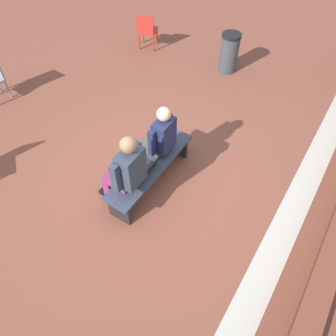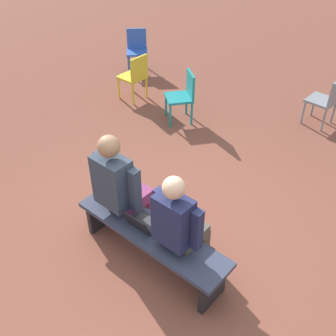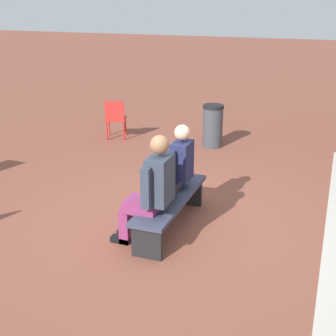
{
  "view_description": "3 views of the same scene",
  "coord_description": "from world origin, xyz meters",
  "px_view_note": "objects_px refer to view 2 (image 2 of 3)",
  "views": [
    {
      "loc": [
        2.65,
        2.05,
        4.2
      ],
      "look_at": [
        0.14,
        0.44,
        0.76
      ],
      "focal_mm": 35.0,
      "sensor_mm": 36.0,
      "label": 1
    },
    {
      "loc": [
        -1.97,
        2.05,
        3.41
      ],
      "look_at": [
        0.18,
        -0.45,
        0.89
      ],
      "focal_mm": 42.0,
      "sensor_mm": 36.0,
      "label": 2
    },
    {
      "loc": [
        5.22,
        1.93,
        2.9
      ],
      "look_at": [
        -0.31,
        -0.13,
        0.72
      ],
      "focal_mm": 50.0,
      "sensor_mm": 36.0,
      "label": 3
    }
  ],
  "objects_px": {
    "bench": "(151,237)",
    "plastic_chair_mid_courtyard": "(135,75)",
    "person_adult": "(121,185)",
    "plastic_chair_near_bench_right": "(184,94)",
    "plastic_chair_near_bench_left": "(137,48)",
    "plastic_chair_foreground": "(327,99)",
    "laptop": "(142,223)",
    "person_student": "(180,224)"
  },
  "relations": [
    {
      "from": "plastic_chair_near_bench_left",
      "to": "plastic_chair_mid_courtyard",
      "type": "xyz_separation_m",
      "value": [
        -0.91,
        0.98,
        0.0
      ]
    },
    {
      "from": "plastic_chair_mid_courtyard",
      "to": "plastic_chair_near_bench_left",
      "type": "bearing_deg",
      "value": -47.14
    },
    {
      "from": "person_adult",
      "to": "laptop",
      "type": "height_order",
      "value": "person_adult"
    },
    {
      "from": "person_adult",
      "to": "plastic_chair_mid_courtyard",
      "type": "height_order",
      "value": "person_adult"
    },
    {
      "from": "plastic_chair_mid_courtyard",
      "to": "plastic_chair_foreground",
      "type": "relative_size",
      "value": 1.0
    },
    {
      "from": "person_adult",
      "to": "plastic_chair_foreground",
      "type": "xyz_separation_m",
      "value": [
        -0.68,
        -3.88,
        -0.27
      ]
    },
    {
      "from": "plastic_chair_near_bench_right",
      "to": "laptop",
      "type": "bearing_deg",
      "value": 120.76
    },
    {
      "from": "plastic_chair_mid_courtyard",
      "to": "plastic_chair_foreground",
      "type": "xyz_separation_m",
      "value": [
        -2.98,
        -1.35,
        0.0
      ]
    },
    {
      "from": "plastic_chair_foreground",
      "to": "bench",
      "type": "bearing_deg",
      "value": 87.06
    },
    {
      "from": "plastic_chair_foreground",
      "to": "laptop",
      "type": "bearing_deg",
      "value": 85.54
    },
    {
      "from": "plastic_chair_near_bench_right",
      "to": "plastic_chair_foreground",
      "type": "xyz_separation_m",
      "value": [
        -1.85,
        -1.37,
        0.0
      ]
    },
    {
      "from": "bench",
      "to": "plastic_chair_near_bench_right",
      "type": "xyz_separation_m",
      "value": [
        1.65,
        -2.58,
        0.13
      ]
    },
    {
      "from": "laptop",
      "to": "plastic_chair_mid_courtyard",
      "type": "xyz_separation_m",
      "value": [
        2.67,
        -2.61,
        -0.02
      ]
    },
    {
      "from": "person_student",
      "to": "plastic_chair_foreground",
      "type": "bearing_deg",
      "value": -88.11
    },
    {
      "from": "plastic_chair_near_bench_left",
      "to": "plastic_chair_near_bench_right",
      "type": "bearing_deg",
      "value": 153.89
    },
    {
      "from": "bench",
      "to": "plastic_chair_near_bench_left",
      "type": "distance_m",
      "value": 5.15
    },
    {
      "from": "person_adult",
      "to": "plastic_chair_foreground",
      "type": "distance_m",
      "value": 3.95
    },
    {
      "from": "plastic_chair_near_bench_right",
      "to": "person_adult",
      "type": "bearing_deg",
      "value": 115.01
    },
    {
      "from": "bench",
      "to": "person_student",
      "type": "bearing_deg",
      "value": -168.59
    },
    {
      "from": "person_adult",
      "to": "plastic_chair_near_bench_right",
      "type": "xyz_separation_m",
      "value": [
        1.17,
        -2.51,
        -0.27
      ]
    },
    {
      "from": "laptop",
      "to": "plastic_chair_near_bench_right",
      "type": "height_order",
      "value": "plastic_chair_near_bench_right"
    },
    {
      "from": "person_student",
      "to": "person_adult",
      "type": "distance_m",
      "value": 0.81
    },
    {
      "from": "bench",
      "to": "plastic_chair_mid_courtyard",
      "type": "height_order",
      "value": "plastic_chair_mid_courtyard"
    },
    {
      "from": "plastic_chair_near_bench_left",
      "to": "plastic_chair_foreground",
      "type": "xyz_separation_m",
      "value": [
        -3.9,
        -0.37,
        0.0
      ]
    },
    {
      "from": "person_student",
      "to": "plastic_chair_foreground",
      "type": "distance_m",
      "value": 3.89
    },
    {
      "from": "person_adult",
      "to": "plastic_chair_near_bench_left",
      "type": "height_order",
      "value": "person_adult"
    },
    {
      "from": "person_student",
      "to": "laptop",
      "type": "relative_size",
      "value": 4.17
    },
    {
      "from": "bench",
      "to": "plastic_chair_mid_courtyard",
      "type": "distance_m",
      "value": 3.81
    },
    {
      "from": "bench",
      "to": "plastic_chair_near_bench_left",
      "type": "bearing_deg",
      "value": -44.11
    },
    {
      "from": "bench",
      "to": "person_adult",
      "type": "bearing_deg",
      "value": -8.51
    },
    {
      "from": "plastic_chair_near_bench_left",
      "to": "plastic_chair_mid_courtyard",
      "type": "relative_size",
      "value": 1.0
    },
    {
      "from": "bench",
      "to": "plastic_chair_near_bench_left",
      "type": "xyz_separation_m",
      "value": [
        3.69,
        -3.58,
        0.13
      ]
    },
    {
      "from": "plastic_chair_near_bench_right",
      "to": "plastic_chair_mid_courtyard",
      "type": "xyz_separation_m",
      "value": [
        1.13,
        -0.02,
        0.0
      ]
    },
    {
      "from": "plastic_chair_near_bench_right",
      "to": "plastic_chair_foreground",
      "type": "relative_size",
      "value": 1.0
    },
    {
      "from": "person_student",
      "to": "plastic_chair_near_bench_right",
      "type": "height_order",
      "value": "person_student"
    },
    {
      "from": "person_student",
      "to": "plastic_chair_near_bench_left",
      "type": "xyz_separation_m",
      "value": [
        4.03,
        -3.51,
        -0.23
      ]
    },
    {
      "from": "person_adult",
      "to": "plastic_chair_foreground",
      "type": "bearing_deg",
      "value": -99.96
    },
    {
      "from": "plastic_chair_near_bench_left",
      "to": "laptop",
      "type": "bearing_deg",
      "value": 134.96
    },
    {
      "from": "laptop",
      "to": "plastic_chair_near_bench_left",
      "type": "xyz_separation_m",
      "value": [
        3.59,
        -3.59,
        -0.02
      ]
    },
    {
      "from": "laptop",
      "to": "plastic_chair_near_bench_right",
      "type": "distance_m",
      "value": 3.01
    },
    {
      "from": "laptop",
      "to": "person_adult",
      "type": "bearing_deg",
      "value": -12.67
    },
    {
      "from": "person_adult",
      "to": "plastic_chair_near_bench_right",
      "type": "relative_size",
      "value": 1.69
    }
  ]
}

